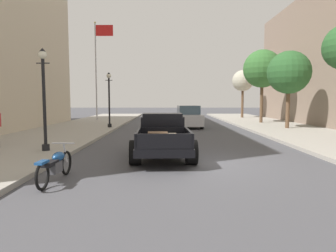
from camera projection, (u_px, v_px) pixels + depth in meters
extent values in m
plane|color=#47474C|center=(196.00, 163.00, 9.90)|extent=(140.00, 140.00, 0.00)
cube|color=black|center=(164.00, 142.00, 10.93)|extent=(1.94, 4.96, 0.24)
cube|color=black|center=(163.00, 127.00, 11.23)|extent=(1.60, 1.16, 0.80)
cube|color=black|center=(163.00, 115.00, 11.14)|extent=(1.47, 0.99, 0.12)
cube|color=#3D4C5B|center=(163.00, 122.00, 11.78)|extent=(1.33, 0.09, 0.44)
cube|color=black|center=(163.00, 128.00, 12.53)|extent=(1.38, 1.55, 0.52)
cube|color=silver|center=(163.00, 126.00, 13.33)|extent=(0.68, 0.13, 0.47)
cube|color=black|center=(165.00, 144.00, 9.52)|extent=(1.77, 2.16, 0.04)
cube|color=black|center=(139.00, 137.00, 9.47)|extent=(0.16, 2.10, 0.44)
cube|color=black|center=(190.00, 137.00, 9.53)|extent=(0.16, 2.10, 0.44)
cube|color=black|center=(165.00, 142.00, 8.49)|extent=(1.62, 0.14, 0.44)
cube|color=black|center=(164.00, 134.00, 10.51)|extent=(1.62, 0.14, 0.44)
cylinder|color=black|center=(141.00, 141.00, 12.25)|extent=(0.39, 0.81, 0.80)
cylinder|color=silver|center=(137.00, 141.00, 12.24)|extent=(0.04, 0.66, 0.66)
cylinder|color=silver|center=(136.00, 141.00, 12.24)|extent=(0.03, 0.24, 0.24)
cylinder|color=black|center=(185.00, 141.00, 12.31)|extent=(0.39, 0.81, 0.80)
cylinder|color=silver|center=(189.00, 141.00, 12.32)|extent=(0.04, 0.66, 0.66)
cylinder|color=silver|center=(190.00, 141.00, 12.32)|extent=(0.03, 0.24, 0.24)
cylinder|color=black|center=(136.00, 153.00, 9.57)|extent=(0.39, 0.81, 0.80)
cylinder|color=silver|center=(131.00, 153.00, 9.56)|extent=(0.04, 0.66, 0.66)
cylinder|color=silver|center=(130.00, 153.00, 9.56)|extent=(0.03, 0.24, 0.24)
cylinder|color=black|center=(192.00, 152.00, 9.63)|extent=(0.39, 0.81, 0.80)
cylinder|color=silver|center=(198.00, 152.00, 9.63)|extent=(0.04, 0.66, 0.66)
cylinder|color=silver|center=(198.00, 152.00, 9.63)|extent=(0.03, 0.24, 0.24)
cube|color=brown|center=(159.00, 139.00, 9.15)|extent=(0.62, 0.46, 0.40)
cube|color=#3D2D1E|center=(159.00, 139.00, 9.15)|extent=(0.62, 0.07, 0.42)
cube|color=gray|center=(171.00, 138.00, 9.81)|extent=(0.48, 0.39, 0.28)
torus|color=black|center=(67.00, 163.00, 8.32)|extent=(0.10, 0.67, 0.67)
torus|color=black|center=(44.00, 176.00, 6.88)|extent=(0.10, 0.67, 0.67)
cube|color=#4C4C51|center=(56.00, 167.00, 7.55)|extent=(0.26, 0.45, 0.28)
ellipsoid|color=navy|center=(60.00, 156.00, 7.78)|extent=(0.28, 0.53, 0.24)
cube|color=black|center=(51.00, 163.00, 7.29)|extent=(0.24, 0.57, 0.10)
cylinder|color=silver|center=(66.00, 152.00, 8.24)|extent=(0.06, 0.25, 0.58)
cylinder|color=silver|center=(64.00, 143.00, 8.09)|extent=(0.62, 0.06, 0.04)
cube|color=navy|center=(43.00, 162.00, 6.85)|extent=(0.20, 0.41, 0.06)
cube|color=#B7B7BC|center=(189.00, 119.00, 22.71)|extent=(2.00, 4.40, 0.80)
cube|color=#384C5B|center=(189.00, 110.00, 22.50)|extent=(1.65, 2.09, 0.64)
cylinder|color=black|center=(177.00, 122.00, 23.97)|extent=(0.26, 0.67, 0.66)
cylinder|color=black|center=(197.00, 122.00, 24.07)|extent=(0.26, 0.67, 0.66)
cylinder|color=black|center=(180.00, 124.00, 21.40)|extent=(0.26, 0.67, 0.66)
cylinder|color=black|center=(203.00, 124.00, 21.50)|extent=(0.26, 0.67, 0.66)
cylinder|color=#B23333|center=(1.00, 120.00, 12.19)|extent=(0.09, 0.09, 0.54)
cylinder|color=black|center=(47.00, 147.00, 11.45)|extent=(0.28, 0.28, 0.24)
cylinder|color=black|center=(45.00, 102.00, 11.30)|extent=(0.12, 0.12, 3.20)
cylinder|color=black|center=(44.00, 63.00, 11.17)|extent=(0.50, 0.04, 0.04)
sphere|color=silver|center=(44.00, 55.00, 11.15)|extent=(0.32, 0.32, 0.32)
cone|color=black|center=(44.00, 50.00, 11.13)|extent=(0.24, 0.24, 0.14)
cylinder|color=black|center=(111.00, 125.00, 21.23)|extent=(0.28, 0.28, 0.24)
cylinder|color=black|center=(110.00, 101.00, 21.08)|extent=(0.12, 0.12, 3.20)
cylinder|color=black|center=(110.00, 80.00, 20.95)|extent=(0.50, 0.04, 0.04)
sphere|color=silver|center=(110.00, 76.00, 20.93)|extent=(0.32, 0.32, 0.32)
cone|color=black|center=(110.00, 73.00, 20.91)|extent=(0.24, 0.24, 0.14)
cylinder|color=#B2B2B7|center=(97.00, 72.00, 28.18)|extent=(0.12, 0.12, 9.00)
sphere|color=gold|center=(96.00, 22.00, 27.78)|extent=(0.16, 0.16, 0.16)
cube|color=red|center=(106.00, 30.00, 27.85)|extent=(1.60, 0.03, 1.00)
cylinder|color=brown|center=(289.00, 108.00, 20.43)|extent=(0.26, 0.26, 2.69)
sphere|color=#285628|center=(290.00, 72.00, 20.21)|extent=(2.89, 2.89, 2.89)
cylinder|color=brown|center=(263.00, 103.00, 25.41)|extent=(0.26, 0.26, 3.34)
sphere|color=#33662D|center=(264.00, 69.00, 25.16)|extent=(3.18, 3.18, 3.18)
cylinder|color=brown|center=(243.00, 103.00, 32.75)|extent=(0.26, 0.26, 3.15)
sphere|color=#ADA893|center=(244.00, 81.00, 32.54)|extent=(2.29, 2.29, 2.29)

